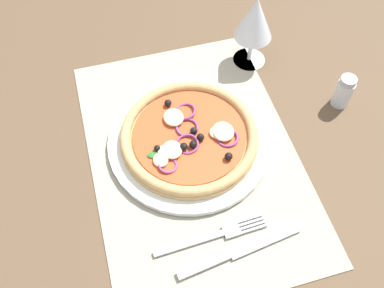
% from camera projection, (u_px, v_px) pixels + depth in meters
% --- Properties ---
extents(ground_plane, '(1.90, 1.40, 0.02)m').
position_uv_depth(ground_plane, '(193.00, 159.00, 0.76)').
color(ground_plane, brown).
extents(placemat, '(0.51, 0.35, 0.00)m').
position_uv_depth(placemat, '(193.00, 155.00, 0.75)').
color(placemat, '#A39984').
rests_on(placemat, ground_plane).
extents(plate, '(0.28, 0.28, 0.01)m').
position_uv_depth(plate, '(188.00, 141.00, 0.76)').
color(plate, silver).
rests_on(plate, placemat).
extents(pizza, '(0.24, 0.24, 0.03)m').
position_uv_depth(pizza, '(188.00, 136.00, 0.74)').
color(pizza, tan).
rests_on(pizza, plate).
extents(fork, '(0.02, 0.18, 0.00)m').
position_uv_depth(fork, '(217.00, 235.00, 0.66)').
color(fork, silver).
rests_on(fork, placemat).
extents(knife, '(0.04, 0.20, 0.01)m').
position_uv_depth(knife, '(241.00, 250.00, 0.65)').
color(knife, silver).
rests_on(knife, placemat).
extents(wine_glass, '(0.07, 0.07, 0.15)m').
position_uv_depth(wine_glass, '(255.00, 20.00, 0.79)').
color(wine_glass, silver).
rests_on(wine_glass, ground_plane).
extents(pepper_shaker, '(0.03, 0.03, 0.07)m').
position_uv_depth(pepper_shaker, '(344.00, 92.00, 0.79)').
color(pepper_shaker, silver).
rests_on(pepper_shaker, ground_plane).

